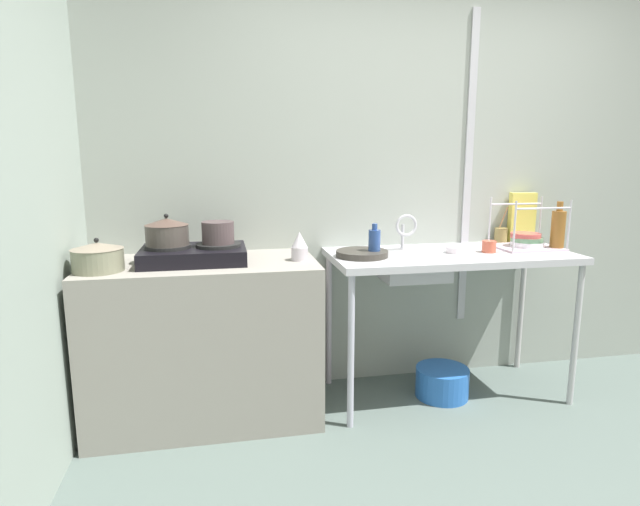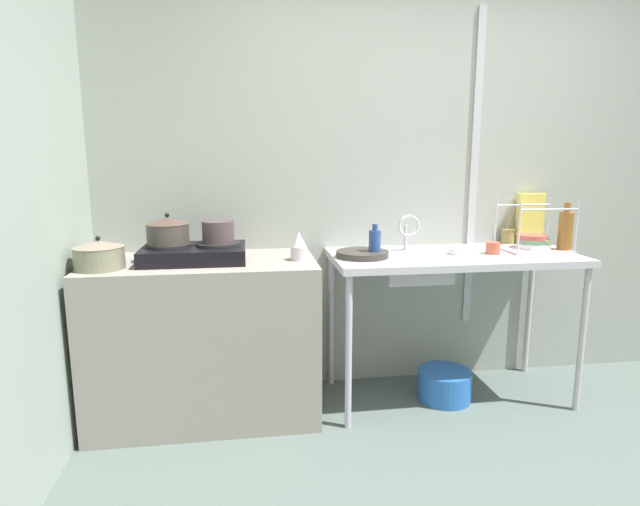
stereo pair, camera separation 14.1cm
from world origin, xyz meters
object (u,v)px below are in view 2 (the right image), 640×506
object	(u,v)px
cereal_box	(530,219)
sink_basin	(414,267)
pot_on_right_burner	(218,232)
cup_by_rack	(493,248)
pot_beside_stove	(99,255)
stove	(194,253)
percolator	(299,246)
pot_on_left_burner	(168,230)
frying_pan	(362,254)
utensil_jar	(508,236)
faucet	(408,228)
bottle_by_sink	(375,243)
bucket_on_floor	(444,385)
bottle_by_rack	(565,231)
small_bowl_on_drainboard	(459,251)
dish_rack	(533,242)

from	to	relation	value
cereal_box	sink_basin	bearing A→B (deg)	-154.15
pot_on_right_burner	cup_by_rack	size ratio (longest dim) A/B	2.08
pot_beside_stove	sink_basin	distance (m)	1.71
stove	percolator	bearing A→B (deg)	-5.72
pot_on_left_burner	frying_pan	world-z (taller)	pot_on_left_burner
sink_basin	pot_on_right_burner	bearing A→B (deg)	179.85
sink_basin	utensil_jar	xyz separation A→B (m)	(0.71, 0.26, 0.12)
faucet	bottle_by_sink	size ratio (longest dim) A/B	1.15
cup_by_rack	bottle_by_sink	xyz separation A→B (m)	(-0.71, -0.00, 0.05)
pot_on_left_burner	percolator	size ratio (longest dim) A/B	1.44
stove	pot_on_right_burner	distance (m)	0.17
faucet	frying_pan	xyz separation A→B (m)	(-0.32, -0.16, -0.12)
cup_by_rack	bucket_on_floor	bearing A→B (deg)	179.21
sink_basin	bottle_by_sink	size ratio (longest dim) A/B	1.98
bottle_by_rack	bucket_on_floor	xyz separation A→B (m)	(-0.72, -0.01, -0.93)
small_bowl_on_drainboard	faucet	bearing A→B (deg)	149.06
cereal_box	utensil_jar	world-z (taller)	cereal_box
pot_beside_stove	cup_by_rack	distance (m)	2.16
cup_by_rack	bottle_by_rack	xyz separation A→B (m)	(0.46, 0.01, 0.09)
sink_basin	bucket_on_floor	xyz separation A→B (m)	(0.21, -0.03, -0.73)
faucet	dish_rack	size ratio (longest dim) A/B	0.58
small_bowl_on_drainboard	bucket_on_floor	distance (m)	0.82
sink_basin	frying_pan	distance (m)	0.32
bottle_by_sink	bucket_on_floor	world-z (taller)	bottle_by_sink
frying_pan	dish_rack	bearing A→B (deg)	3.41
pot_on_right_burner	pot_beside_stove	world-z (taller)	pot_on_right_burner
small_bowl_on_drainboard	bucket_on_floor	xyz separation A→B (m)	(-0.06, -0.02, -0.82)
percolator	frying_pan	bearing A→B (deg)	5.32
percolator	bucket_on_floor	world-z (taller)	percolator
cereal_box	small_bowl_on_drainboard	bearing A→B (deg)	-146.01
pot_beside_stove	faucet	distance (m)	1.73
pot_on_right_burner	cup_by_rack	distance (m)	1.58
cup_by_rack	dish_rack	bearing A→B (deg)	15.34
percolator	bucket_on_floor	xyz separation A→B (m)	(0.88, 0.02, -0.88)
sink_basin	bottle_by_rack	bearing A→B (deg)	-1.47
faucet	utensil_jar	distance (m)	0.72
sink_basin	faucet	size ratio (longest dim) A/B	1.73
cup_by_rack	utensil_jar	world-z (taller)	utensil_jar
pot_on_left_burner	faucet	bearing A→B (deg)	5.76
bucket_on_floor	cup_by_rack	bearing A→B (deg)	-0.79
pot_on_left_burner	small_bowl_on_drainboard	world-z (taller)	pot_on_left_burner
dish_rack	cup_by_rack	bearing A→B (deg)	-164.66
sink_basin	small_bowl_on_drainboard	bearing A→B (deg)	-2.98
cup_by_rack	bottle_by_rack	world-z (taller)	bottle_by_rack
percolator	bottle_by_sink	world-z (taller)	bottle_by_sink
sink_basin	bottle_by_rack	xyz separation A→B (m)	(0.92, -0.02, 0.20)
faucet	bottle_by_rack	world-z (taller)	bottle_by_rack
percolator	bottle_by_sink	bearing A→B (deg)	1.60
percolator	faucet	world-z (taller)	faucet
pot_beside_stove	sink_basin	xyz separation A→B (m)	(1.70, 0.13, -0.15)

